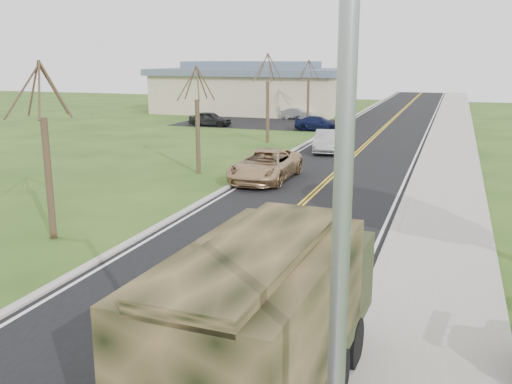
% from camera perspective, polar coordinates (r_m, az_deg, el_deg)
% --- Properties ---
extents(road, '(8.00, 120.00, 0.01)m').
position_cam_1_polar(road, '(46.38, 11.79, 5.48)').
color(road, black).
rests_on(road, ground).
extents(curb_right, '(0.30, 120.00, 0.12)m').
position_cam_1_polar(curb_right, '(46.03, 16.93, 5.19)').
color(curb_right, '#9E998E').
rests_on(curb_right, ground).
extents(sidewalk_right, '(3.20, 120.00, 0.10)m').
position_cam_1_polar(sidewalk_right, '(45.99, 19.11, 5.01)').
color(sidewalk_right, '#9E998E').
rests_on(sidewalk_right, ground).
extents(curb_left, '(0.30, 120.00, 0.10)m').
position_cam_1_polar(curb_left, '(47.09, 6.76, 5.84)').
color(curb_left, '#9E998E').
rests_on(curb_left, ground).
extents(street_light, '(1.65, 0.22, 8.00)m').
position_cam_1_polar(street_light, '(5.47, 7.44, -5.27)').
color(street_light, gray).
rests_on(street_light, ground).
extents(bare_tree_a, '(1.93, 2.26, 6.08)m').
position_cam_1_polar(bare_tree_a, '(20.56, -20.13, 2.64)').
color(bare_tree_a, '#38281C').
rests_on(bare_tree_a, ground).
extents(bare_tree_b, '(1.83, 2.14, 5.73)m').
position_cam_1_polar(bare_tree_b, '(30.69, -5.86, 6.41)').
color(bare_tree_b, '#38281C').
rests_on(bare_tree_b, ground).
extents(bare_tree_c, '(2.04, 2.39, 6.42)m').
position_cam_1_polar(bare_tree_c, '(41.78, 1.17, 8.73)').
color(bare_tree_c, '#38281C').
rests_on(bare_tree_c, ground).
extents(bare_tree_d, '(1.88, 2.20, 5.91)m').
position_cam_1_polar(bare_tree_d, '(53.30, 5.24, 9.45)').
color(bare_tree_d, '#38281C').
rests_on(bare_tree_d, ground).
extents(commercial_building, '(25.50, 21.50, 5.65)m').
position_cam_1_polar(commercial_building, '(65.43, -0.35, 10.34)').
color(commercial_building, tan).
rests_on(commercial_building, ground).
extents(military_truck, '(2.61, 6.82, 3.35)m').
position_cam_1_polar(military_truck, '(9.89, 1.29, -12.07)').
color(military_truck, black).
rests_on(military_truck, ground).
extents(suv_champagne, '(2.64, 5.67, 1.57)m').
position_cam_1_polar(suv_champagne, '(28.98, 0.96, 2.68)').
color(suv_champagne, tan).
rests_on(suv_champagne, ground).
extents(sedan_silver, '(2.09, 4.50, 1.43)m').
position_cam_1_polar(sedan_silver, '(38.07, 7.12, 5.06)').
color(sedan_silver, '#A1A0A5').
rests_on(sedan_silver, ground).
extents(lot_car_dark, '(3.92, 1.68, 1.32)m').
position_cam_1_polar(lot_car_dark, '(52.31, -4.60, 7.31)').
color(lot_car_dark, black).
rests_on(lot_car_dark, ground).
extents(lot_car_silver, '(3.80, 1.97, 1.19)m').
position_cam_1_polar(lot_car_silver, '(57.80, 4.33, 7.83)').
color(lot_car_silver, '#A5A4A9').
rests_on(lot_car_silver, ground).
extents(lot_car_navy, '(4.28, 1.93, 1.22)m').
position_cam_1_polar(lot_car_navy, '(49.14, 6.32, 6.82)').
color(lot_car_navy, '#0D1233').
rests_on(lot_car_navy, ground).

